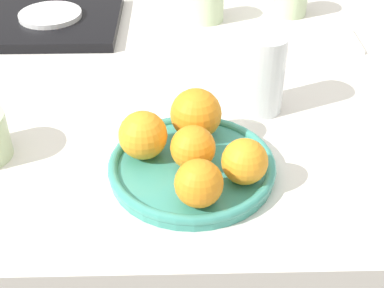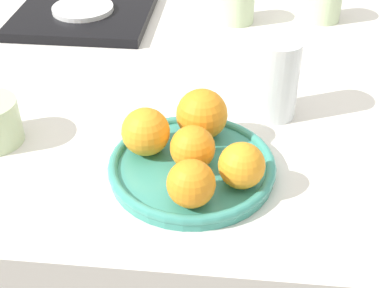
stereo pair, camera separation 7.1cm
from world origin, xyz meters
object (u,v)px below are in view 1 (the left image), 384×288
Objects in this scene: fruit_platter at (192,166)px; napkin at (325,41)px; orange_4 at (199,183)px; cup_3 at (207,1)px; water_glass at (263,74)px; orange_0 at (193,148)px; side_plate at (50,15)px; orange_3 at (245,161)px; serving_tray at (51,22)px; orange_1 at (143,135)px; orange_2 at (196,114)px.

fruit_platter is 1.77× the size of napkin.
orange_4 is 0.59m from cup_3.
fruit_platter is at bearing -125.51° from water_glass.
orange_4 is 0.48× the size of water_glass.
cup_3 is at bearing 101.39° from water_glass.
orange_0 is 0.57m from side_plate.
orange_0 is 0.07m from orange_3.
orange_4 is at bearing -62.87° from serving_tray.
orange_4 is 0.64m from side_plate.
napkin is (0.16, 0.24, -0.06)m from water_glass.
orange_0 is at bearing -94.62° from cup_3.
orange_1 reaches higher than napkin.
orange_3 is 0.55m from cup_3.
orange_2 is at bearing 85.14° from orange_0.
orange_4 is 0.21× the size of serving_tray.
orange_1 is at bearing -132.18° from napkin.
cup_3 is (0.33, 0.02, 0.03)m from serving_tray.
orange_3 is 0.48m from napkin.
orange_2 is 0.12m from orange_3.
napkin is at bearing 55.45° from fruit_platter.
side_plate is at bearing 123.74° from orange_3.
orange_2 reaches higher than serving_tray.
water_glass is 0.52m from side_plate.
orange_4 is (0.01, -0.08, 0.03)m from fruit_platter.
orange_2 reaches higher than orange_3.
orange_2 is at bearing 83.94° from fruit_platter.
orange_3 is at bearing 34.47° from orange_4.
water_glass is 0.98× the size of napkin.
orange_2 is at bearing -55.48° from serving_tray.
orange_3 is at bearing -103.77° from water_glass.
water_glass reaches higher than side_plate.
fruit_platter is 0.81× the size of serving_tray.
orange_2 is 1.22× the size of orange_4.
orange_1 is at bearing 126.59° from orange_4.
side_plate is at bearing 170.49° from napkin.
orange_3 is (0.13, -0.06, -0.00)m from orange_1.
water_glass is (0.05, 0.19, 0.02)m from orange_3.
fruit_platter is 0.08m from orange_1.
water_glass is at bearing 76.23° from orange_3.
side_plate reaches higher than serving_tray.
napkin is at bearing 56.11° from water_glass.
water_glass is at bearing -78.61° from cup_3.
side_plate is (-0.29, 0.57, -0.02)m from orange_4.
cup_3 is (0.04, 0.59, -0.00)m from orange_4.
water_glass reaches higher than orange_2.
water_glass is at bearing 55.31° from orange_0.
orange_2 is 0.87× the size of cup_3.
orange_3 is 0.63m from side_plate.
orange_1 is 0.79× the size of cup_3.
fruit_platter is 3.78× the size of orange_4.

